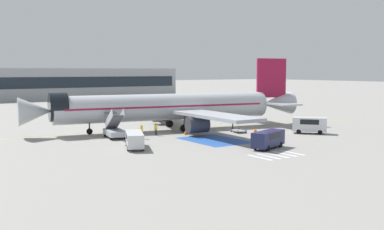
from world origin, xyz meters
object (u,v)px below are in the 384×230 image
(airliner, at_px, (171,107))
(terminal_building, at_px, (66,83))
(service_van_0, at_px, (309,124))
(service_van_1, at_px, (268,138))
(service_van_2, at_px, (135,139))
(baggage_cart, at_px, (238,131))
(boarding_stairs_forward, at_px, (115,130))
(ground_crew_1, at_px, (233,122))
(traffic_cone_0, at_px, (255,130))
(ground_crew_0, at_px, (156,128))
(ground_crew_2, at_px, (142,131))
(fuel_tanker, at_px, (142,106))
(traffic_cone_1, at_px, (186,132))

(airliner, bearing_deg, terminal_building, 2.11)
(service_van_0, relative_size, service_van_1, 0.85)
(service_van_2, distance_m, baggage_cart, 18.97)
(boarding_stairs_forward, distance_m, ground_crew_1, 18.87)
(traffic_cone_0, bearing_deg, airliner, 134.92)
(service_van_2, distance_m, terminal_building, 99.48)
(ground_crew_1, relative_size, terminal_building, 0.02)
(ground_crew_0, relative_size, ground_crew_2, 0.91)
(ground_crew_1, distance_m, traffic_cone_0, 4.57)
(boarding_stairs_forward, bearing_deg, ground_crew_0, -1.90)
(airliner, height_order, service_van_2, airliner)
(baggage_cart, relative_size, ground_crew_2, 1.53)
(fuel_tanker, height_order, ground_crew_0, fuel_tanker)
(service_van_2, relative_size, ground_crew_2, 3.13)
(traffic_cone_0, height_order, terminal_building, terminal_building)
(airliner, bearing_deg, fuel_tanker, -7.80)
(fuel_tanker, bearing_deg, ground_crew_2, 159.14)
(baggage_cart, height_order, traffic_cone_1, baggage_cart)
(ground_crew_1, xyz_separation_m, terminal_building, (3.59, 89.48, 3.80))
(service_van_1, distance_m, terminal_building, 105.96)
(ground_crew_1, distance_m, terminal_building, 89.63)
(airliner, xyz_separation_m, service_van_0, (14.43, -14.46, -2.12))
(airliner, bearing_deg, boarding_stairs_forward, 114.90)
(airliner, height_order, ground_crew_0, airliner)
(boarding_stairs_forward, distance_m, baggage_cart, 17.92)
(fuel_tanker, height_order, service_van_2, fuel_tanker)
(ground_crew_0, bearing_deg, terminal_building, -75.95)
(fuel_tanker, relative_size, ground_crew_1, 4.96)
(service_van_1, distance_m, ground_crew_2, 17.19)
(boarding_stairs_forward, bearing_deg, service_van_0, -15.12)
(airliner, height_order, traffic_cone_0, airliner)
(ground_crew_0, distance_m, terminal_building, 90.49)
(boarding_stairs_forward, distance_m, service_van_1, 20.93)
(boarding_stairs_forward, bearing_deg, baggage_cart, -6.82)
(traffic_cone_1, bearing_deg, boarding_stairs_forward, 163.50)
(service_van_0, bearing_deg, baggage_cart, -82.06)
(ground_crew_1, height_order, terminal_building, terminal_building)
(service_van_1, bearing_deg, ground_crew_0, 178.72)
(ground_crew_1, bearing_deg, boarding_stairs_forward, -41.22)
(ground_crew_0, bearing_deg, fuel_tanker, -89.32)
(traffic_cone_0, bearing_deg, ground_crew_0, 159.72)
(baggage_cart, xyz_separation_m, ground_crew_1, (1.66, 3.38, 0.78))
(airliner, relative_size, baggage_cart, 15.16)
(service_van_0, xyz_separation_m, ground_crew_2, (-22.26, 8.90, -0.27))
(traffic_cone_0, distance_m, terminal_building, 94.10)
(fuel_tanker, relative_size, service_van_2, 1.51)
(airliner, distance_m, service_van_2, 16.78)
(airliner, height_order, traffic_cone_1, airliner)
(service_van_2, xyz_separation_m, ground_crew_2, (4.05, 6.05, -0.04))
(airliner, relative_size, service_van_2, 7.41)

